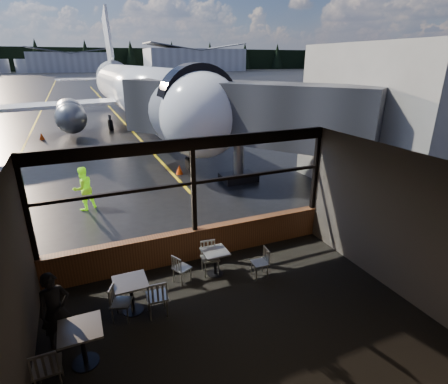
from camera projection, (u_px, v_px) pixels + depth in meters
ground_plane at (77, 78)px, 113.36m from camera, size 520.00×520.00×0.00m
carpet_floor at (241, 326)px, 7.48m from camera, size 8.00×6.00×0.01m
ceiling at (244, 170)px, 6.24m from camera, size 8.00×6.00×0.04m
wall_left at (9, 308)px, 5.39m from camera, size 0.04×6.00×3.50m
wall_right at (393, 221)px, 8.33m from camera, size 0.04×6.00×3.50m
wall_back at (349, 373)px, 4.28m from camera, size 8.00×0.04×3.50m
window_sill at (195, 244)px, 9.90m from camera, size 8.00×0.28×0.90m
window_header at (192, 144)px, 8.88m from camera, size 8.00×0.18×0.30m
mullion_left at (26, 210)px, 7.84m from camera, size 0.12×0.12×2.60m
mullion_centre at (193, 186)px, 9.28m from camera, size 0.12×0.12×2.60m
mullion_right at (315, 169)px, 10.73m from camera, size 0.12×0.12×2.60m
window_transom at (193, 183)px, 9.25m from camera, size 8.00×0.10×0.08m
airliner at (136, 57)px, 26.82m from camera, size 30.94×36.91×11.13m
jet_bridge at (232, 128)px, 15.20m from camera, size 9.69×11.84×5.17m
cafe_table_near at (215, 263)px, 9.19m from camera, size 0.64×0.64×0.70m
cafe_table_mid at (132, 296)px, 7.81m from camera, size 0.72×0.72×0.79m
cafe_table_left at (83, 346)px, 6.43m from camera, size 0.75×0.75×0.83m
chair_near_e at (260, 263)px, 9.05m from camera, size 0.48×0.48×0.83m
chair_near_w at (182, 268)px, 8.85m from camera, size 0.59×0.59×0.81m
chair_near_n at (210, 258)px, 9.19m from camera, size 0.54×0.54×0.91m
chair_mid_s at (157, 297)px, 7.68m from camera, size 0.54×0.54×0.94m
chair_mid_w at (121, 303)px, 7.56m from camera, size 0.61×0.61×0.84m
chair_left_s at (47, 367)px, 5.90m from camera, size 0.53×0.53×0.96m
passenger at (55, 310)px, 6.76m from camera, size 0.67×0.53×1.62m
ground_crew at (83, 188)px, 13.12m from camera, size 1.01×0.93×1.66m
cone_nose at (179, 169)px, 17.43m from camera, size 0.35×0.35×0.48m
cone_wing at (42, 136)px, 25.06m from camera, size 0.36×0.36×0.50m
terminal_annex at (398, 119)px, 14.82m from camera, size 5.00×7.00×6.00m
hangar_mid at (72, 61)px, 167.54m from camera, size 38.00×15.00×10.00m
hangar_right at (195, 59)px, 183.15m from camera, size 50.00×20.00×12.00m
fuel_tank_b at (25, 66)px, 158.34m from camera, size 8.00×8.00×6.00m
fuel_tank_c at (49, 66)px, 162.00m from camera, size 8.00×8.00×6.00m
treeline at (71, 59)px, 188.71m from camera, size 360.00×3.00×12.00m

